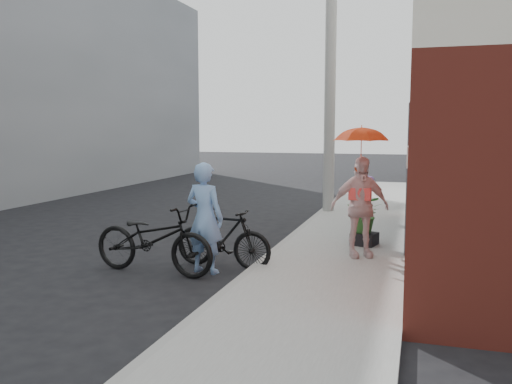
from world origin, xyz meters
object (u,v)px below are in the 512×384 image
at_px(utility_pole, 330,76).
at_px(bike_right, 223,238).
at_px(bike_left, 153,239).
at_px(planter, 364,239).
at_px(kimono_woman, 360,207).
at_px(officer, 205,218).

relative_size(utility_pole, bike_right, 4.29).
bearing_deg(bike_left, planter, -43.56).
relative_size(bike_left, kimono_woman, 1.25).
xyz_separation_m(officer, bike_right, (0.17, 0.34, -0.36)).
relative_size(officer, kimono_woman, 1.04).
bearing_deg(bike_right, bike_left, 129.88).
bearing_deg(utility_pole, kimono_woman, -74.88).
bearing_deg(kimono_woman, officer, -174.96).
distance_m(utility_pole, bike_left, 7.20).
bearing_deg(planter, bike_left, -139.96).
height_order(bike_right, kimono_woman, kimono_woman).
bearing_deg(officer, planter, -125.16).
height_order(bike_left, planter, bike_left).
height_order(bike_left, bike_right, bike_left).
bearing_deg(kimono_woman, planter, 65.82).
height_order(utility_pole, bike_right, utility_pole).
distance_m(officer, bike_right, 0.52).
relative_size(officer, bike_right, 1.04).
bearing_deg(planter, utility_pole, 108.50).
xyz_separation_m(bike_left, kimono_woman, (2.94, 1.53, 0.40)).
height_order(bike_left, kimono_woman, kimono_woman).
bearing_deg(utility_pole, bike_right, -97.38).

